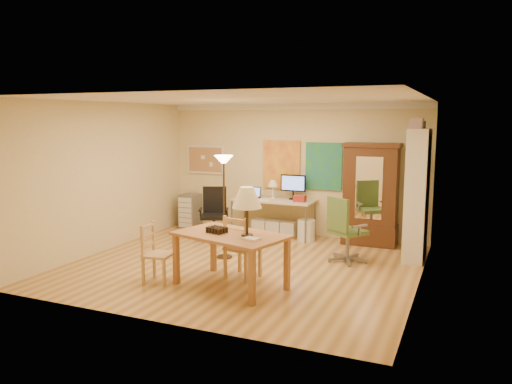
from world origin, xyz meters
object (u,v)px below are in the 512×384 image
at_px(computer_desk, 275,214).
at_px(bookshelf, 417,195).
at_px(office_chair_black, 214,226).
at_px(office_chair_green, 346,245).
at_px(armoire, 371,201).
at_px(dining_table, 236,224).

distance_m(computer_desk, bookshelf, 2.95).
xyz_separation_m(office_chair_black, office_chair_green, (2.75, -0.47, 0.02)).
relative_size(office_chair_black, armoire, 0.54).
distance_m(office_chair_black, office_chair_green, 2.79).
xyz_separation_m(dining_table, computer_desk, (-0.63, 3.18, -0.46)).
relative_size(office_chair_green, bookshelf, 0.50).
relative_size(dining_table, armoire, 0.90).
bearing_deg(office_chair_green, armoire, 83.78).
bearing_deg(armoire, office_chair_black, -162.98).
height_order(dining_table, bookshelf, bookshelf).
xyz_separation_m(office_chair_green, bookshelf, (1.05, 0.64, 0.82)).
relative_size(computer_desk, office_chair_green, 1.52).
bearing_deg(armoire, dining_table, -111.41).
relative_size(computer_desk, armoire, 0.87).
xyz_separation_m(dining_table, office_chair_green, (1.13, 1.91, -0.63)).
xyz_separation_m(dining_table, armoire, (1.28, 3.26, -0.08)).
distance_m(computer_desk, armoire, 1.95).
bearing_deg(armoire, computer_desk, -177.58).
height_order(office_chair_black, office_chair_green, office_chair_green).
height_order(office_chair_black, bookshelf, bookshelf).
bearing_deg(dining_table, bookshelf, 49.45).
bearing_deg(dining_table, office_chair_green, 59.30).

